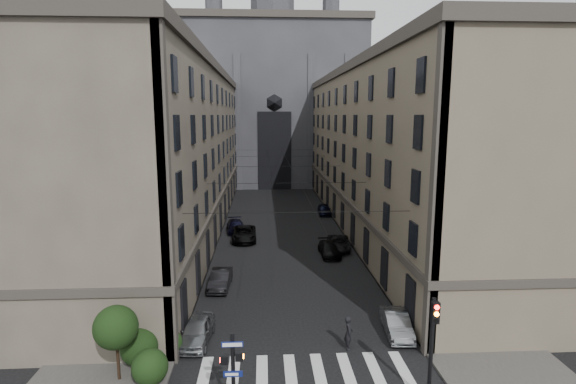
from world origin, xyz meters
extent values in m
cube|color=#383533|center=(-10.50, 36.00, 0.07)|extent=(7.00, 80.00, 0.15)
cube|color=#383533|center=(10.50, 36.00, 0.07)|extent=(7.00, 80.00, 0.15)
cube|color=beige|center=(0.00, 5.00, 0.01)|extent=(11.00, 3.20, 0.01)
cube|color=#4F453C|center=(-13.50, 36.00, 9.00)|extent=(13.00, 60.00, 18.00)
cube|color=#38332D|center=(-13.50, 36.00, 18.40)|extent=(13.60, 60.60, 0.90)
cube|color=#38332D|center=(-13.50, 36.00, 4.20)|extent=(13.40, 60.30, 0.50)
cube|color=brown|center=(13.50, 36.00, 9.00)|extent=(13.00, 60.00, 18.00)
cube|color=#38332D|center=(13.50, 36.00, 18.40)|extent=(13.60, 60.60, 0.90)
cube|color=#38332D|center=(13.50, 36.00, 4.20)|extent=(13.40, 60.30, 0.50)
cube|color=#2D2D33|center=(0.00, 75.00, 15.00)|extent=(34.00, 22.00, 30.00)
cube|color=#38332D|center=(0.00, 75.00, 30.50)|extent=(35.00, 23.00, 1.20)
cube|color=black|center=(0.00, 63.95, 7.00)|extent=(6.00, 0.30, 14.00)
cylinder|color=black|center=(-3.50, 1.50, 2.00)|extent=(0.18, 0.18, 4.00)
cube|color=orange|center=(-3.22, 1.50, 2.90)|extent=(0.34, 0.24, 0.38)
cube|color=#FF0C07|center=(-3.88, 1.60, 2.70)|extent=(0.34, 0.24, 0.38)
cube|color=navy|center=(-3.50, 1.37, 3.55)|extent=(0.95, 0.05, 0.24)
cube|color=navy|center=(-3.50, 1.37, 2.15)|extent=(0.85, 0.05, 0.27)
cylinder|color=black|center=(5.60, 2.00, 2.60)|extent=(0.20, 0.20, 5.20)
cube|color=black|center=(5.60, 1.78, 4.60)|extent=(0.34, 0.30, 1.00)
cylinder|color=#FF0C07|center=(5.60, 1.62, 4.92)|extent=(0.22, 0.05, 0.22)
cylinder|color=orange|center=(5.60, 1.62, 4.60)|extent=(0.22, 0.05, 0.22)
cylinder|color=black|center=(5.60, 1.62, 4.28)|extent=(0.22, 0.05, 0.22)
sphere|color=black|center=(-7.80, 4.00, 1.05)|extent=(1.80, 1.80, 1.80)
sphere|color=black|center=(-8.80, 5.80, 1.15)|extent=(2.00, 2.00, 2.00)
sphere|color=black|center=(-7.40, 6.80, 0.85)|extent=(1.40, 1.40, 1.40)
cylinder|color=black|center=(-9.50, 4.50, 1.35)|extent=(0.16, 0.16, 2.40)
sphere|color=black|center=(-9.50, 4.50, 2.95)|extent=(2.20, 2.20, 2.20)
cylinder|color=black|center=(0.00, 10.00, 7.50)|extent=(14.00, 0.03, 0.03)
cylinder|color=black|center=(0.00, 22.00, 7.50)|extent=(14.00, 0.03, 0.03)
cylinder|color=black|center=(0.00, 35.00, 7.50)|extent=(14.00, 0.03, 0.03)
cylinder|color=black|center=(0.00, 48.00, 7.50)|extent=(14.00, 0.03, 0.03)
cylinder|color=black|center=(0.00, 60.00, 7.50)|extent=(14.00, 0.03, 0.03)
cylinder|color=black|center=(-1.30, 36.00, 7.10)|extent=(0.03, 60.00, 0.03)
cylinder|color=black|center=(1.30, 36.00, 7.10)|extent=(0.03, 60.00, 0.03)
imported|color=slate|center=(-6.12, 8.37, 0.72)|extent=(2.00, 4.33, 1.44)
imported|color=black|center=(-5.52, 16.89, 0.70)|extent=(1.68, 4.30, 1.39)
imported|color=black|center=(-4.20, 30.28, 0.76)|extent=(2.68, 5.53, 1.52)
imported|color=black|center=(-5.36, 34.04, 0.67)|extent=(2.36, 4.78, 1.34)
imported|color=slate|center=(6.05, 8.66, 0.68)|extent=(1.74, 4.21, 1.36)
imported|color=black|center=(5.40, 26.46, 0.66)|extent=(2.75, 5.00, 1.33)
imported|color=black|center=(4.20, 24.55, 0.64)|extent=(1.93, 4.44, 1.27)
imported|color=black|center=(6.20, 42.61, 0.71)|extent=(1.79, 4.21, 1.42)
imported|color=black|center=(2.74, 7.06, 1.00)|extent=(0.53, 0.76, 1.99)
camera|label=1|loc=(-2.09, -16.82, 13.38)|focal=28.00mm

